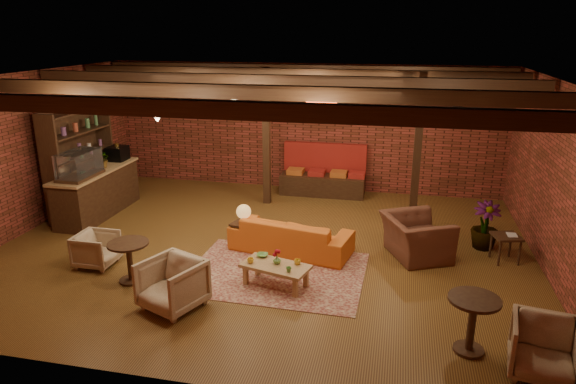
% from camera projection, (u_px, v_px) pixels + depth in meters
% --- Properties ---
extents(floor, '(10.00, 10.00, 0.00)m').
position_uv_depth(floor, '(264.00, 248.00, 9.85)').
color(floor, '#422610').
rests_on(floor, ground).
extents(ceiling, '(10.00, 8.00, 0.02)m').
position_uv_depth(ceiling, '(261.00, 78.00, 8.87)').
color(ceiling, black).
rests_on(ceiling, wall_back).
extents(wall_back, '(10.00, 0.02, 3.20)m').
position_uv_depth(wall_back, '(303.00, 128.00, 13.08)').
color(wall_back, '#5F2A1B').
rests_on(wall_back, ground).
extents(wall_front, '(10.00, 0.02, 3.20)m').
position_uv_depth(wall_front, '(168.00, 260.00, 5.64)').
color(wall_front, '#5F2A1B').
rests_on(wall_front, ground).
extents(wall_left, '(0.02, 8.00, 3.20)m').
position_uv_depth(wall_left, '(24.00, 154.00, 10.38)').
color(wall_left, '#5F2A1B').
rests_on(wall_left, ground).
extents(wall_right, '(0.02, 8.00, 3.20)m').
position_uv_depth(wall_right, '(559.00, 184.00, 8.34)').
color(wall_right, '#5F2A1B').
rests_on(wall_right, ground).
extents(ceiling_beams, '(9.80, 6.40, 0.22)m').
position_uv_depth(ceiling_beams, '(261.00, 85.00, 8.91)').
color(ceiling_beams, black).
rests_on(ceiling_beams, ceiling).
extents(ceiling_pipe, '(9.60, 0.12, 0.12)m').
position_uv_depth(ceiling_pipe, '(282.00, 88.00, 10.47)').
color(ceiling_pipe, black).
rests_on(ceiling_pipe, ceiling).
extents(post_left, '(0.16, 0.16, 3.20)m').
position_uv_depth(post_left, '(267.00, 137.00, 11.90)').
color(post_left, black).
rests_on(post_left, ground).
extents(post_right, '(0.16, 0.16, 3.20)m').
position_uv_depth(post_right, '(417.00, 150.00, 10.65)').
color(post_right, black).
rests_on(post_right, ground).
extents(service_counter, '(0.80, 2.50, 1.60)m').
position_uv_depth(service_counter, '(96.00, 180.00, 11.37)').
color(service_counter, black).
rests_on(service_counter, ground).
extents(plant_counter, '(0.35, 0.39, 0.30)m').
position_uv_depth(plant_counter, '(103.00, 160.00, 11.41)').
color(plant_counter, '#337F33').
rests_on(plant_counter, service_counter).
extents(shelving_hutch, '(0.52, 2.00, 2.40)m').
position_uv_depth(shelving_hutch, '(80.00, 161.00, 11.42)').
color(shelving_hutch, black).
rests_on(shelving_hutch, ground).
extents(banquette, '(2.10, 0.70, 1.00)m').
position_uv_depth(banquette, '(323.00, 175.00, 12.88)').
color(banquette, maroon).
rests_on(banquette, ground).
extents(service_sign, '(0.86, 0.06, 0.30)m').
position_uv_depth(service_sign, '(322.00, 104.00, 11.89)').
color(service_sign, '#FF4219').
rests_on(service_sign, ceiling).
extents(ceiling_spotlights, '(6.40, 4.40, 0.28)m').
position_uv_depth(ceiling_spotlights, '(261.00, 98.00, 8.98)').
color(ceiling_spotlights, black).
rests_on(ceiling_spotlights, ceiling).
extents(rug, '(3.04, 2.35, 0.01)m').
position_uv_depth(rug, '(276.00, 273.00, 8.85)').
color(rug, maroon).
rests_on(rug, floor).
extents(sofa, '(2.38, 1.29, 0.66)m').
position_uv_depth(sofa, '(291.00, 235.00, 9.60)').
color(sofa, '#CD5F1C').
rests_on(sofa, floor).
extents(coffee_table, '(1.20, 0.81, 0.63)m').
position_uv_depth(coffee_table, '(275.00, 267.00, 8.32)').
color(coffee_table, olive).
rests_on(coffee_table, floor).
extents(side_table_lamp, '(0.51, 0.51, 0.88)m').
position_uv_depth(side_table_lamp, '(244.00, 215.00, 9.65)').
color(side_table_lamp, black).
rests_on(side_table_lamp, floor).
extents(round_table_left, '(0.67, 0.67, 0.70)m').
position_uv_depth(round_table_left, '(129.00, 255.00, 8.42)').
color(round_table_left, black).
rests_on(round_table_left, floor).
extents(armchair_a, '(0.61, 0.65, 0.67)m').
position_uv_depth(armchair_a, '(96.00, 248.00, 9.04)').
color(armchair_a, beige).
rests_on(armchair_a, floor).
extents(armchair_b, '(1.05, 1.02, 0.84)m').
position_uv_depth(armchair_b, '(172.00, 282.00, 7.64)').
color(armchair_b, beige).
rests_on(armchair_b, floor).
extents(armchair_right, '(1.20, 1.39, 1.03)m').
position_uv_depth(armchair_right, '(416.00, 230.00, 9.33)').
color(armchair_right, brown).
rests_on(armchair_right, floor).
extents(side_table_book, '(0.55, 0.55, 0.53)m').
position_uv_depth(side_table_book, '(507.00, 237.00, 9.15)').
color(side_table_book, black).
rests_on(side_table_book, floor).
extents(round_table_right, '(0.66, 0.66, 0.78)m').
position_uv_depth(round_table_right, '(473.00, 316.00, 6.55)').
color(round_table_right, black).
rests_on(round_table_right, floor).
extents(armchair_far, '(0.87, 0.84, 0.78)m').
position_uv_depth(armchair_far, '(545.00, 346.00, 6.14)').
color(armchair_far, beige).
rests_on(armchair_far, floor).
extents(plant_tall, '(1.72, 1.72, 2.76)m').
position_uv_depth(plant_tall, '(491.00, 179.00, 9.43)').
color(plant_tall, '#4C7F4C').
rests_on(plant_tall, floor).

